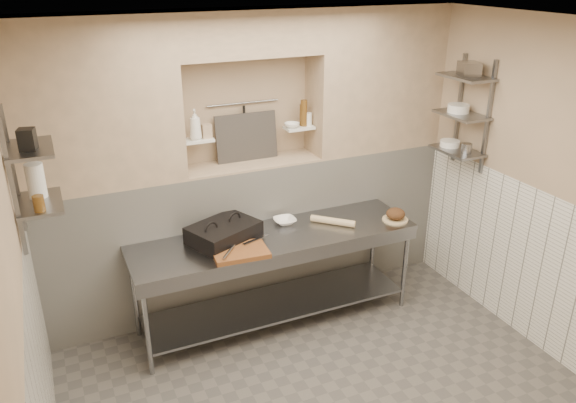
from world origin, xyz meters
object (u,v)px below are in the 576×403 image
panini_press (224,233)px  rolling_pin (333,221)px  bowl_alcove (292,125)px  cutting_board (240,252)px  prep_table (276,261)px  jug_left (36,181)px  mixing_bowl (285,221)px  bottle_soap (195,125)px  bread_loaf (396,214)px

panini_press → rolling_pin: 1.04m
rolling_pin → bowl_alcove: (-0.18, 0.55, 0.80)m
cutting_board → panini_press: bearing=98.8°
prep_table → jug_left: 2.15m
mixing_bowl → bowl_alcove: (0.23, 0.35, 0.81)m
prep_table → bottle_soap: 1.42m
rolling_pin → bread_loaf: (0.58, -0.16, 0.04)m
prep_table → cutting_board: 0.52m
cutting_board → rolling_pin: 1.01m
mixing_bowl → bread_loaf: (0.99, -0.36, 0.04)m
prep_table → jug_left: size_ratio=10.35×
panini_press → prep_table: bearing=-37.3°
prep_table → cutting_board: (-0.40, -0.19, 0.28)m
jug_left → bread_loaf: bearing=-2.1°
bowl_alcove → cutting_board: bearing=-137.5°
prep_table → bottle_soap: bottle_soap is taller
bowl_alcove → jug_left: 2.34m
panini_press → bread_loaf: 1.64m
mixing_bowl → rolling_pin: (0.40, -0.20, 0.01)m
prep_table → bread_loaf: bread_loaf is taller
panini_press → bottle_soap: bearing=76.7°
panini_press → rolling_pin: (1.03, -0.09, -0.05)m
bottle_soap → jug_left: bottle_soap is taller
bread_loaf → mixing_bowl: bearing=159.9°
prep_table → rolling_pin: size_ratio=6.13×
cutting_board → bottle_soap: bottle_soap is taller
jug_left → panini_press: bearing=6.1°
prep_table → bowl_alcove: size_ratio=17.98×
rolling_pin → bread_loaf: bearing=-15.7°
mixing_bowl → rolling_pin: size_ratio=0.49×
bread_loaf → jug_left: 3.12m
bread_loaf → jug_left: (-3.02, 0.11, 0.77)m
prep_table → panini_press: 0.57m
rolling_pin → bottle_soap: size_ratio=1.55×
cutting_board → rolling_pin: size_ratio=1.08×
cutting_board → jug_left: (-1.45, 0.14, 0.82)m
mixing_bowl → panini_press: bearing=-170.8°
cutting_board → bread_loaf: bread_loaf is taller
prep_table → bread_loaf: size_ratio=14.52×
jug_left → bowl_alcove: bearing=14.9°
mixing_bowl → bottle_soap: bottle_soap is taller
bottle_soap → jug_left: size_ratio=1.09×
prep_table → rolling_pin: bearing=1.2°
bread_loaf → bowl_alcove: bowl_alcove is taller
bread_loaf → bottle_soap: bottle_soap is taller
panini_press → bottle_soap: size_ratio=2.53×
rolling_pin → bottle_soap: (-1.11, 0.53, 0.92)m
mixing_bowl → bread_loaf: size_ratio=1.15×
prep_table → mixing_bowl: (0.18, 0.21, 0.28)m
rolling_pin → bowl_alcove: bearing=107.8°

